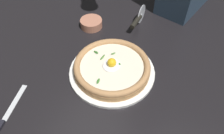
% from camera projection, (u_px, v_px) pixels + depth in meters
% --- Properties ---
extents(ground_plane, '(2.40, 2.40, 0.03)m').
position_uv_depth(ground_plane, '(109.00, 70.00, 0.88)').
color(ground_plane, black).
rests_on(ground_plane, ground).
extents(pizza_plate, '(0.33, 0.33, 0.01)m').
position_uv_depth(pizza_plate, '(112.00, 71.00, 0.85)').
color(pizza_plate, white).
rests_on(pizza_plate, ground).
extents(pizza, '(0.29, 0.29, 0.06)m').
position_uv_depth(pizza, '(112.00, 67.00, 0.83)').
color(pizza, tan).
rests_on(pizza, pizza_plate).
extents(side_bowl, '(0.10, 0.10, 0.04)m').
position_uv_depth(side_bowl, '(91.00, 23.00, 1.03)').
color(side_bowl, '#B87259').
rests_on(side_bowl, ground).
extents(pizza_cutter, '(0.16, 0.02, 0.09)m').
position_uv_depth(pizza_cutter, '(137.00, 19.00, 1.01)').
color(pizza_cutter, silver).
rests_on(pizza_cutter, ground).
extents(table_knife, '(0.24, 0.08, 0.01)m').
position_uv_depth(table_knife, '(2.00, 123.00, 0.71)').
color(table_knife, silver).
rests_on(table_knife, ground).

